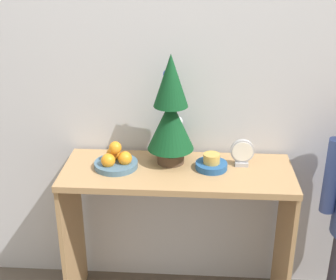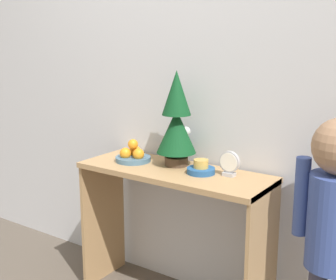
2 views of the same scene
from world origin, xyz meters
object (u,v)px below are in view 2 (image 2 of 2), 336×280
at_px(fruit_bowl, 133,155).
at_px(mini_tree, 177,120).
at_px(singing_bowl, 201,169).
at_px(child_figure, 336,212).
at_px(desk_clock, 229,164).

bearing_deg(fruit_bowl, mini_tree, 15.39).
bearing_deg(fruit_bowl, singing_bowl, 1.55).
xyz_separation_m(mini_tree, child_figure, (0.90, -0.08, -0.31)).
xyz_separation_m(mini_tree, fruit_bowl, (-0.25, -0.07, -0.22)).
bearing_deg(mini_tree, desk_clock, -2.73).
distance_m(desk_clock, child_figure, 0.58).
distance_m(mini_tree, child_figure, 0.95).
relative_size(fruit_bowl, desk_clock, 1.54).
relative_size(fruit_bowl, singing_bowl, 1.37).
bearing_deg(child_figure, mini_tree, 174.93).
bearing_deg(singing_bowl, desk_clock, 16.19).
height_order(desk_clock, child_figure, child_figure).
relative_size(fruit_bowl, child_figure, 0.17).
bearing_deg(mini_tree, fruit_bowl, -164.61).
bearing_deg(fruit_bowl, child_figure, -0.49).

